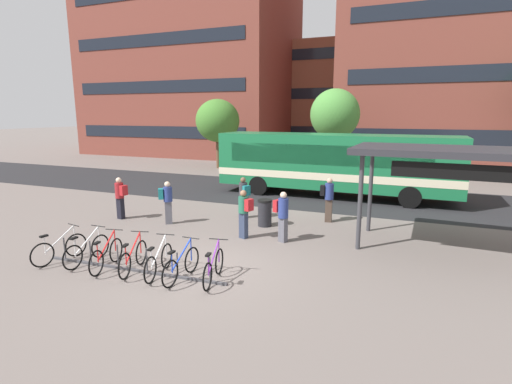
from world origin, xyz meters
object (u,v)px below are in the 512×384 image
at_px(parked_bicycle_white_4, 159,261).
at_px(commuter_teal_pack_5, 167,200).
at_px(city_bus, 336,163).
at_px(parked_bicycle_blue_5, 181,265).
at_px(parked_bicycle_white_1, 87,251).
at_px(trash_bin, 265,213).
at_px(parked_bicycle_purple_6, 214,268).
at_px(transit_shelter, 450,155).
at_px(parked_bicycle_white_0, 60,249).
at_px(commuter_red_pack_1, 244,211).
at_px(commuter_red_pack_4, 282,213).
at_px(parked_bicycle_red_3, 133,258).
at_px(street_tree_0, 335,115).
at_px(commuter_black_pack_2, 328,197).
at_px(commuter_teal_pack_3, 244,195).
at_px(commuter_red_pack_0, 120,195).
at_px(street_tree_2, 218,121).

relative_size(parked_bicycle_white_4, commuter_teal_pack_5, 1.01).
height_order(city_bus, parked_bicycle_blue_5, city_bus).
relative_size(parked_bicycle_white_1, trash_bin, 1.67).
height_order(parked_bicycle_purple_6, transit_shelter, transit_shelter).
relative_size(parked_bicycle_white_0, commuter_red_pack_1, 1.01).
xyz_separation_m(parked_bicycle_white_4, commuter_red_pack_4, (2.17, 3.87, 0.60)).
relative_size(parked_bicycle_red_3, parked_bicycle_purple_6, 0.99).
xyz_separation_m(transit_shelter, street_tree_0, (-6.17, 14.19, 1.17)).
xyz_separation_m(parked_bicycle_blue_5, parked_bicycle_purple_6, (0.84, 0.19, 0.00)).
height_order(commuter_red_pack_1, commuter_black_pack_2, commuter_black_pack_2).
height_order(parked_bicycle_white_0, commuter_teal_pack_5, commuter_teal_pack_5).
relative_size(parked_bicycle_purple_6, commuter_teal_pack_3, 1.00).
bearing_deg(commuter_teal_pack_5, commuter_black_pack_2, -9.16).
xyz_separation_m(city_bus, trash_bin, (-1.47, -6.39, -1.26)).
bearing_deg(trash_bin, commuter_black_pack_2, 34.76).
bearing_deg(parked_bicycle_blue_5, parked_bicycle_white_4, 89.35).
bearing_deg(commuter_red_pack_1, parked_bicycle_white_1, 68.52).
relative_size(transit_shelter, commuter_teal_pack_5, 3.43).
xyz_separation_m(parked_bicycle_white_1, parked_bicycle_white_4, (2.41, 0.07, 0.00)).
relative_size(parked_bicycle_white_1, commuter_red_pack_0, 1.01).
height_order(parked_bicycle_red_3, commuter_red_pack_0, commuter_red_pack_0).
relative_size(parked_bicycle_red_3, transit_shelter, 0.29).
distance_m(commuter_red_pack_4, street_tree_2, 18.54).
bearing_deg(parked_bicycle_white_1, commuter_red_pack_0, 29.95).
relative_size(city_bus, commuter_red_pack_1, 7.14).
bearing_deg(trash_bin, commuter_teal_pack_3, 148.20).
bearing_deg(commuter_red_pack_4, city_bus, 111.14).
bearing_deg(commuter_red_pack_0, parked_bicycle_white_4, 148.79).
height_order(parked_bicycle_red_3, parked_bicycle_blue_5, same).
bearing_deg(parked_bicycle_red_3, parked_bicycle_blue_5, -102.91).
xyz_separation_m(parked_bicycle_white_4, commuter_teal_pack_5, (-2.64, 4.25, 0.59)).
height_order(parked_bicycle_white_0, transit_shelter, transit_shelter).
relative_size(commuter_red_pack_1, commuter_teal_pack_5, 1.01).
bearing_deg(parked_bicycle_red_3, parked_bicycle_white_4, -101.15).
relative_size(parked_bicycle_red_3, trash_bin, 1.63).
bearing_deg(commuter_red_pack_4, parked_bicycle_blue_5, -87.54).
xyz_separation_m(commuter_teal_pack_3, commuter_teal_pack_5, (-2.41, -1.89, -0.00)).
distance_m(commuter_red_pack_4, trash_bin, 1.99).
bearing_deg(parked_bicycle_white_4, transit_shelter, -65.88).
height_order(parked_bicycle_white_1, parked_bicycle_blue_5, same).
bearing_deg(parked_bicycle_blue_5, parked_bicycle_white_1, 91.25).
distance_m(city_bus, commuter_black_pack_2, 5.02).
bearing_deg(commuter_teal_pack_5, street_tree_0, 43.00).
height_order(parked_bicycle_white_4, commuter_red_pack_0, commuter_red_pack_0).
bearing_deg(parked_bicycle_white_1, trash_bin, -31.52).
height_order(parked_bicycle_white_0, street_tree_2, street_tree_2).
bearing_deg(parked_bicycle_white_0, parked_bicycle_blue_5, -75.53).
bearing_deg(commuter_red_pack_1, commuter_teal_pack_3, -46.65).
distance_m(city_bus, street_tree_0, 7.94).
distance_m(city_bus, parked_bicycle_white_1, 12.88).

